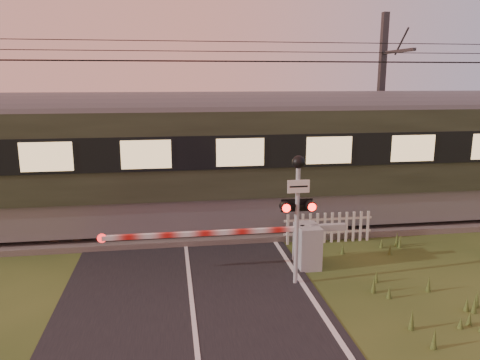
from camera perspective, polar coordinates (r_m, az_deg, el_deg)
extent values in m
plane|color=#283F18|center=(9.93, -5.53, -17.86)|extent=(160.00, 160.00, 0.00)
cube|color=black|center=(9.92, -5.53, -17.81)|extent=(6.00, 140.00, 0.02)
cube|color=#47423D|center=(15.86, -6.84, -5.84)|extent=(140.00, 3.40, 0.24)
cube|color=slate|center=(15.12, -6.77, -5.96)|extent=(140.00, 0.08, 0.14)
cube|color=slate|center=(16.49, -6.94, -4.41)|extent=(140.00, 0.08, 0.14)
cube|color=#2D2116|center=(15.82, -6.85, -5.39)|extent=(0.24, 2.20, 0.06)
cylinder|color=black|center=(14.79, -7.35, 14.24)|extent=(120.00, 0.02, 0.02)
cylinder|color=black|center=(15.39, -7.41, 14.16)|extent=(120.00, 0.02, 0.02)
cylinder|color=black|center=(15.12, -7.44, 16.47)|extent=(120.00, 0.02, 0.02)
cylinder|color=black|center=(15.10, -7.41, 15.33)|extent=(120.00, 0.02, 0.02)
cube|color=slate|center=(15.76, -0.83, -2.84)|extent=(21.27, 2.82, 1.06)
cube|color=black|center=(15.38, -0.85, 3.81)|extent=(22.16, 3.06, 2.64)
cylinder|color=#4C4C4F|center=(15.25, -0.86, 8.72)|extent=(22.16, 1.07, 1.07)
cube|color=#FFD893|center=(13.82, 0.03, 3.40)|extent=(19.06, 0.04, 0.82)
cube|color=gray|center=(12.81, 8.21, -7.93)|extent=(0.57, 0.89, 1.15)
cylinder|color=gray|center=(12.77, 7.53, -7.98)|extent=(0.13, 0.13, 1.15)
cube|color=gray|center=(12.82, 10.75, -5.68)|extent=(0.94, 0.17, 0.17)
cube|color=red|center=(12.16, -4.28, -6.49)|extent=(5.17, 0.11, 0.11)
cylinder|color=red|center=(12.26, -16.50, -6.82)|extent=(0.23, 0.04, 0.23)
cylinder|color=gray|center=(11.43, 6.93, -5.71)|extent=(0.11, 0.11, 2.92)
cube|color=white|center=(11.10, 7.15, -0.79)|extent=(0.54, 0.03, 0.31)
sphere|color=black|center=(11.04, 7.15, 2.19)|extent=(0.31, 0.31, 0.31)
cube|color=black|center=(11.28, 7.00, -3.13)|extent=(0.73, 0.06, 0.06)
cylinder|color=#FF140C|center=(11.03, 5.69, -3.44)|extent=(0.19, 0.02, 0.19)
cylinder|color=#FF140C|center=(11.20, 8.79, -3.29)|extent=(0.19, 0.02, 0.19)
cube|color=black|center=(11.32, 6.94, -3.06)|extent=(0.78, 0.02, 0.31)
cube|color=silver|center=(14.79, 10.65, -6.28)|extent=(2.79, 0.04, 0.06)
cube|color=silver|center=(14.66, 10.71, -4.71)|extent=(2.79, 0.04, 0.06)
cube|color=#2D2D30|center=(19.23, 16.65, 7.99)|extent=(0.23, 0.23, 7.40)
cube|color=#2D2D30|center=(18.18, 18.66, 14.65)|extent=(0.11, 2.40, 0.11)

